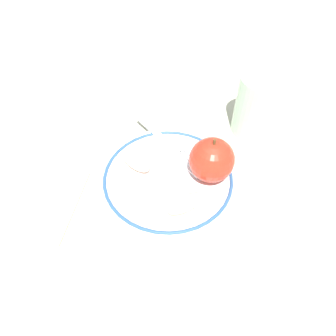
{
  "coord_description": "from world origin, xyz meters",
  "views": [
    {
      "loc": [
        0.2,
        -0.28,
        0.44
      ],
      "look_at": [
        0.02,
        0.01,
        0.04
      ],
      "focal_mm": 35.0,
      "sensor_mm": 36.0,
      "label": 1
    }
  ],
  "objects_px": {
    "apple_slice_back": "(185,203)",
    "plate": "(168,178)",
    "drinking_glass": "(257,105)",
    "apple_red_whole": "(212,160)",
    "fork": "(167,142)",
    "napkin_folded": "(39,200)",
    "apple_slice_front": "(134,162)"
  },
  "relations": [
    {
      "from": "fork",
      "to": "plate",
      "type": "bearing_deg",
      "value": -36.93
    },
    {
      "from": "apple_slice_front",
      "to": "drinking_glass",
      "type": "bearing_deg",
      "value": 69.44
    },
    {
      "from": "apple_red_whole",
      "to": "apple_slice_back",
      "type": "bearing_deg",
      "value": -90.99
    },
    {
      "from": "apple_slice_front",
      "to": "fork",
      "type": "height_order",
      "value": "apple_slice_front"
    },
    {
      "from": "apple_red_whole",
      "to": "apple_slice_front",
      "type": "xyz_separation_m",
      "value": [
        -0.12,
        -0.05,
        -0.03
      ]
    },
    {
      "from": "drinking_glass",
      "to": "napkin_folded",
      "type": "distance_m",
      "value": 0.41
    },
    {
      "from": "plate",
      "to": "napkin_folded",
      "type": "distance_m",
      "value": 0.21
    },
    {
      "from": "apple_slice_back",
      "to": "fork",
      "type": "distance_m",
      "value": 0.14
    },
    {
      "from": "plate",
      "to": "drinking_glass",
      "type": "xyz_separation_m",
      "value": [
        0.07,
        0.2,
        0.05
      ]
    },
    {
      "from": "fork",
      "to": "napkin_folded",
      "type": "bearing_deg",
      "value": -99.22
    },
    {
      "from": "plate",
      "to": "napkin_folded",
      "type": "height_order",
      "value": "plate"
    },
    {
      "from": "plate",
      "to": "fork",
      "type": "xyz_separation_m",
      "value": [
        -0.04,
        0.06,
        0.01
      ]
    },
    {
      "from": "apple_slice_front",
      "to": "fork",
      "type": "bearing_deg",
      "value": 88.65
    },
    {
      "from": "fork",
      "to": "napkin_folded",
      "type": "distance_m",
      "value": 0.24
    },
    {
      "from": "drinking_glass",
      "to": "napkin_folded",
      "type": "height_order",
      "value": "drinking_glass"
    },
    {
      "from": "fork",
      "to": "napkin_folded",
      "type": "xyz_separation_m",
      "value": [
        -0.11,
        -0.21,
        -0.01
      ]
    },
    {
      "from": "fork",
      "to": "apple_slice_back",
      "type": "bearing_deg",
      "value": -27.04
    },
    {
      "from": "apple_slice_back",
      "to": "drinking_glass",
      "type": "xyz_separation_m",
      "value": [
        0.01,
        0.24,
        0.03
      ]
    },
    {
      "from": "apple_slice_front",
      "to": "napkin_folded",
      "type": "relative_size",
      "value": 0.46
    },
    {
      "from": "apple_slice_front",
      "to": "fork",
      "type": "distance_m",
      "value": 0.08
    },
    {
      "from": "apple_slice_back",
      "to": "drinking_glass",
      "type": "distance_m",
      "value": 0.24
    },
    {
      "from": "drinking_glass",
      "to": "napkin_folded",
      "type": "relative_size",
      "value": 0.83
    },
    {
      "from": "apple_slice_front",
      "to": "apple_slice_back",
      "type": "distance_m",
      "value": 0.12
    },
    {
      "from": "apple_red_whole",
      "to": "drinking_glass",
      "type": "height_order",
      "value": "drinking_glass"
    },
    {
      "from": "apple_red_whole",
      "to": "apple_slice_back",
      "type": "xyz_separation_m",
      "value": [
        -0.0,
        -0.08,
        -0.03
      ]
    },
    {
      "from": "apple_slice_back",
      "to": "plate",
      "type": "bearing_deg",
      "value": -97.41
    },
    {
      "from": "apple_slice_front",
      "to": "drinking_glass",
      "type": "xyz_separation_m",
      "value": [
        0.13,
        0.21,
        0.03
      ]
    },
    {
      "from": "plate",
      "to": "apple_slice_back",
      "type": "xyz_separation_m",
      "value": [
        0.06,
        -0.04,
        0.02
      ]
    },
    {
      "from": "plate",
      "to": "fork",
      "type": "distance_m",
      "value": 0.08
    },
    {
      "from": "fork",
      "to": "apple_red_whole",
      "type": "bearing_deg",
      "value": 5.26
    },
    {
      "from": "apple_slice_front",
      "to": "napkin_folded",
      "type": "distance_m",
      "value": 0.17
    },
    {
      "from": "apple_slice_back",
      "to": "apple_red_whole",
      "type": "bearing_deg",
      "value": -154.01
    }
  ]
}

